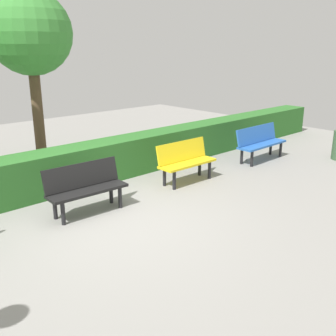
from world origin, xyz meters
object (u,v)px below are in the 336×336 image
(bench_yellow, at_px, (185,160))
(tree_near, at_px, (30,35))
(bench_black, at_px, (86,186))
(bench_blue, at_px, (260,141))

(bench_yellow, distance_m, tree_near, 4.46)
(bench_yellow, xyz_separation_m, bench_black, (2.44, -0.01, 0.00))
(bench_yellow, xyz_separation_m, tree_near, (1.71, -3.22, 2.56))
(bench_black, bearing_deg, tree_near, -100.06)
(bench_blue, height_order, bench_black, same)
(bench_black, bearing_deg, bench_blue, -178.53)
(bench_yellow, distance_m, bench_black, 2.44)
(bench_black, relative_size, tree_near, 0.35)
(bench_black, height_order, tree_near, tree_near)
(bench_blue, distance_m, tree_near, 6.01)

